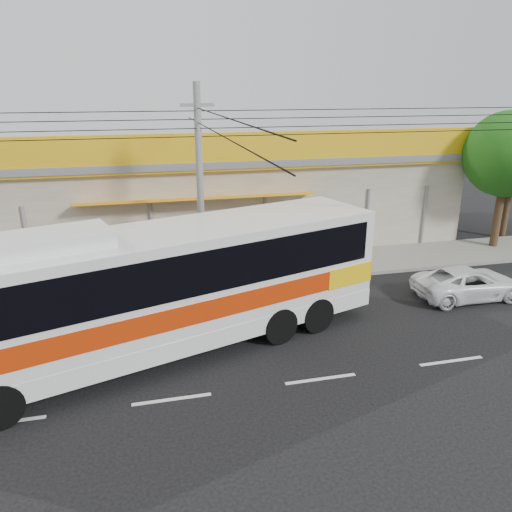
% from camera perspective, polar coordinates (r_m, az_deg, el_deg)
% --- Properties ---
extents(ground, '(120.00, 120.00, 0.00)m').
position_cam_1_polar(ground, '(16.07, 4.25, -9.15)').
color(ground, black).
rests_on(ground, ground).
extents(sidewalk, '(30.00, 3.20, 0.15)m').
position_cam_1_polar(sidewalk, '(21.33, -0.59, -1.60)').
color(sidewalk, slate).
rests_on(sidewalk, ground).
extents(lane_markings, '(50.00, 0.12, 0.01)m').
position_cam_1_polar(lane_markings, '(14.04, 7.40, -13.78)').
color(lane_markings, silver).
rests_on(lane_markings, ground).
extents(storefront_building, '(22.60, 9.20, 5.70)m').
position_cam_1_polar(storefront_building, '(25.94, -3.36, 7.21)').
color(storefront_building, gray).
rests_on(storefront_building, ground).
extents(coach_bus, '(13.61, 6.83, 4.13)m').
position_cam_1_polar(coach_bus, '(14.56, -9.60, -2.87)').
color(coach_bus, silver).
rests_on(coach_bus, ground).
extents(white_car, '(4.13, 1.91, 1.15)m').
position_cam_1_polar(white_car, '(20.22, 23.13, -2.86)').
color(white_car, white).
rests_on(white_car, ground).
extents(utility_pole, '(34.00, 14.00, 7.69)m').
position_cam_1_polar(utility_pole, '(17.85, -6.67, 14.91)').
color(utility_pole, slate).
rests_on(utility_pole, ground).
extents(tree_near, '(3.94, 3.94, 6.53)m').
position_cam_1_polar(tree_near, '(26.11, 27.07, 10.01)').
color(tree_near, '#362115').
rests_on(tree_near, ground).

